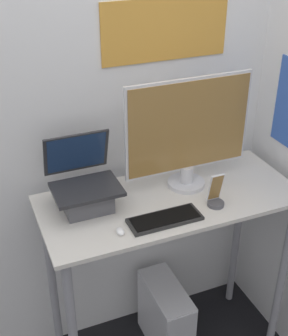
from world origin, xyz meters
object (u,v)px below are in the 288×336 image
Objects in this scene: cell_phone at (216,196)px; computer_tower at (166,317)px; mouse at (120,231)px; laptop at (85,190)px; monitor at (188,134)px; keyboard at (165,219)px.

computer_tower is at bearing 129.11° from cell_phone.
computer_tower is at bearing 33.35° from mouse.
laptop is 0.56m from cell_phone.
monitor is 0.54m from mouse.
mouse reaches higher than computer_tower.
computer_tower is (0.11, 0.20, -0.82)m from keyboard.
keyboard is at bearing -133.51° from monitor.
laptop is 0.26m from mouse.
mouse is at bearing -175.38° from cell_phone.
laptop is 6.25× the size of mouse.
laptop reaches higher than cell_phone.
mouse is 0.90m from computer_tower.
laptop reaches higher than computer_tower.
keyboard is at bearing -120.26° from computer_tower.
mouse is at bearing -176.52° from keyboard.
laptop is 0.36m from keyboard.
computer_tower is (-0.10, -0.03, -1.08)m from monitor.
mouse is at bearing -146.65° from computer_tower.
computer_tower is at bearing -164.72° from monitor.
monitor is at bearing 29.60° from mouse.
monitor reaches higher than computer_tower.
keyboard is 0.75× the size of computer_tower.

